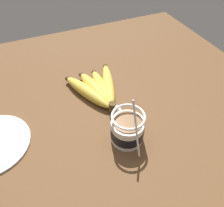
% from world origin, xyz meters
% --- Properties ---
extents(table, '(1.11, 1.11, 0.03)m').
position_xyz_m(table, '(0.00, 0.00, 0.01)').
color(table, brown).
rests_on(table, ground).
extents(coffee_mug, '(0.14, 0.09, 0.16)m').
position_xyz_m(coffee_mug, '(-0.09, -0.02, 0.06)').
color(coffee_mug, white).
rests_on(coffee_mug, table).
extents(banana_bunch, '(0.22, 0.18, 0.04)m').
position_xyz_m(banana_bunch, '(0.11, -0.01, 0.05)').
color(banana_bunch, '#4C381E').
rests_on(banana_bunch, table).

